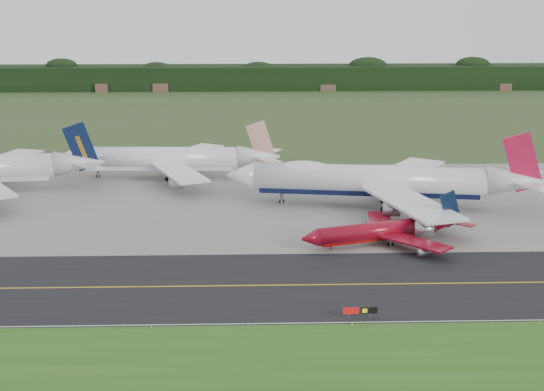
% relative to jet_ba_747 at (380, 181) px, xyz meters
% --- Properties ---
extents(ground, '(600.00, 600.00, 0.00)m').
position_rel_jet_ba_747_xyz_m(ground, '(-15.05, -44.42, -6.33)').
color(ground, '#334922').
rests_on(ground, ground).
extents(grass_verge, '(400.00, 30.00, 0.01)m').
position_rel_jet_ba_747_xyz_m(grass_verge, '(-15.05, -79.42, -6.32)').
color(grass_verge, '#2C5619').
rests_on(grass_verge, ground).
extents(taxiway, '(400.00, 32.00, 0.02)m').
position_rel_jet_ba_747_xyz_m(taxiway, '(-15.05, -48.42, -6.32)').
color(taxiway, black).
rests_on(taxiway, ground).
extents(apron, '(400.00, 78.00, 0.01)m').
position_rel_jet_ba_747_xyz_m(apron, '(-15.05, 6.58, -6.32)').
color(apron, slate).
rests_on(apron, ground).
extents(taxiway_centreline, '(400.00, 0.40, 0.00)m').
position_rel_jet_ba_747_xyz_m(taxiway_centreline, '(-15.05, -48.42, -6.30)').
color(taxiway_centreline, gold).
rests_on(taxiway_centreline, taxiway).
extents(taxiway_edge_line, '(400.00, 0.25, 0.00)m').
position_rel_jet_ba_747_xyz_m(taxiway_edge_line, '(-15.05, -63.92, -6.30)').
color(taxiway_edge_line, silver).
rests_on(taxiway_edge_line, taxiway).
extents(horizon_treeline, '(700.00, 25.00, 12.00)m').
position_rel_jet_ba_747_xyz_m(horizon_treeline, '(-15.05, 229.34, -0.85)').
color(horizon_treeline, black).
rests_on(horizon_treeline, ground).
extents(jet_ba_747, '(73.81, 60.51, 18.59)m').
position_rel_jet_ba_747_xyz_m(jet_ba_747, '(0.00, 0.00, 0.00)').
color(jet_ba_747, silver).
rests_on(jet_ba_747, ground).
extents(jet_red_737, '(34.85, 27.67, 9.64)m').
position_rel_jet_ba_747_xyz_m(jet_red_737, '(-3.09, -26.47, -3.66)').
color(jet_red_737, maroon).
rests_on(jet_red_737, ground).
extents(jet_star_tail, '(59.78, 50.09, 15.79)m').
position_rel_jet_ba_747_xyz_m(jet_star_tail, '(-51.56, 30.34, -1.06)').
color(jet_star_tail, white).
rests_on(jet_star_tail, ground).
extents(taxiway_sign, '(5.35, 0.47, 1.78)m').
position_rel_jet_ba_747_xyz_m(taxiway_sign, '(-13.37, -62.42, -5.07)').
color(taxiway_sign, slate).
rests_on(taxiway_sign, ground).
extents(edge_marker_left, '(0.16, 0.16, 0.50)m').
position_rel_jet_ba_747_xyz_m(edge_marker_left, '(-44.88, -64.92, -6.08)').
color(edge_marker_left, yellow).
rests_on(edge_marker_left, ground).
extents(edge_marker_center, '(0.16, 0.16, 0.50)m').
position_rel_jet_ba_747_xyz_m(edge_marker_center, '(-14.91, -64.92, -6.08)').
color(edge_marker_center, yellow).
rests_on(edge_marker_center, ground).
extents(edge_marker_right, '(0.16, 0.16, 0.50)m').
position_rel_jet_ba_747_xyz_m(edge_marker_right, '(13.60, -64.92, -6.08)').
color(edge_marker_right, yellow).
rests_on(edge_marker_right, ground).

